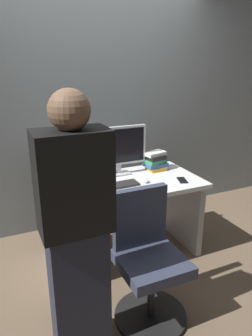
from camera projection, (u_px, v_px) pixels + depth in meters
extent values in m
plane|color=brown|center=(124.00, 254.00, 3.03)|extent=(9.00, 9.00, 0.00)
cube|color=gray|center=(90.00, 87.00, 3.27)|extent=(6.40, 0.10, 3.00)
cube|color=white|center=(124.00, 184.00, 2.79)|extent=(1.39, 0.71, 0.04)
cube|color=#B2B2B7|center=(55.00, 237.00, 2.67)|extent=(0.06, 0.63, 0.70)
cube|color=#B2B2B7|center=(182.00, 209.00, 3.16)|extent=(0.06, 0.63, 0.70)
cylinder|color=black|center=(150.00, 315.00, 2.29)|extent=(0.52, 0.52, 0.03)
cylinder|color=black|center=(151.00, 292.00, 2.22)|extent=(0.05, 0.05, 0.39)
cube|color=#33384C|center=(152.00, 263.00, 2.15)|extent=(0.44, 0.44, 0.08)
cube|color=#33384C|center=(140.00, 217.00, 2.22)|extent=(0.40, 0.06, 0.44)
cube|color=#262838|center=(80.00, 291.00, 1.94)|extent=(0.34, 0.20, 0.85)
cube|color=black|center=(73.00, 182.00, 1.71)|extent=(0.40, 0.24, 0.58)
sphere|color=brown|center=(69.00, 110.00, 1.58)|extent=(0.22, 0.22, 0.22)
cube|color=silver|center=(119.00, 173.00, 2.99)|extent=(0.20, 0.14, 0.02)
cube|color=silver|center=(119.00, 169.00, 2.97)|extent=(0.04, 0.03, 0.08)
cube|color=silver|center=(118.00, 146.00, 2.90)|extent=(0.54, 0.03, 0.36)
cube|color=black|center=(119.00, 146.00, 2.88)|extent=(0.50, 0.01, 0.32)
cube|color=#262626|center=(114.00, 186.00, 2.68)|extent=(0.43, 0.14, 0.02)
ellipsoid|color=white|center=(145.00, 180.00, 2.79)|extent=(0.06, 0.10, 0.03)
cylinder|color=#3372B2|center=(92.00, 191.00, 2.48)|extent=(0.07, 0.07, 0.10)
cylinder|color=#D84C3F|center=(70.00, 176.00, 2.80)|extent=(0.07, 0.07, 0.09)
cube|color=gold|center=(156.00, 168.00, 3.09)|extent=(0.17, 0.15, 0.04)
cube|color=#3359A5|center=(156.00, 164.00, 3.09)|extent=(0.22, 0.17, 0.04)
cube|color=#338C59|center=(155.00, 161.00, 3.08)|extent=(0.22, 0.18, 0.04)
cube|color=black|center=(156.00, 157.00, 3.06)|extent=(0.19, 0.15, 0.04)
cube|color=white|center=(155.00, 153.00, 3.05)|extent=(0.23, 0.16, 0.03)
cube|color=black|center=(182.00, 180.00, 2.83)|extent=(0.11, 0.16, 0.01)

